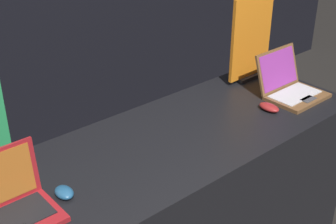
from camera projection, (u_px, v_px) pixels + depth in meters
display_counter at (167, 222)px, 2.42m from camera, size 2.14×0.74×0.98m
mouse_front at (64, 192)px, 1.81m from camera, size 0.07×0.09×0.04m
laptop_back at (290, 86)px, 2.60m from camera, size 0.32×0.31×0.24m
mouse_back at (269, 107)px, 2.45m from camera, size 0.07×0.12×0.04m
promo_stand_back at (251, 41)px, 2.72m from camera, size 0.32×0.07×0.51m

